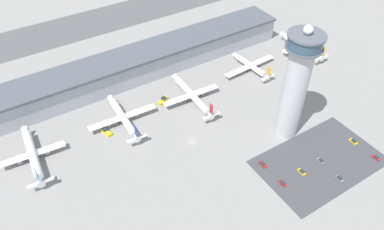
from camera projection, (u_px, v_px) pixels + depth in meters
The scene contains 20 objects.
ground_plane at pixel (192, 142), 201.77m from camera, with size 1000.00×1000.00×0.00m, color gray.
terminal_building at pixel (134, 66), 239.98m from camera, with size 215.71×25.00×17.33m.
runway_strip at pixel (89, 24), 299.26m from camera, with size 323.57×44.00×0.01m, color #515154.
control_tower at pixel (296, 84), 185.42m from camera, with size 17.81×17.81×65.43m.
parking_lot_surface at pixel (319, 162), 191.36m from camera, with size 64.00×40.00×0.01m, color #424247.
airplane_gate_bravo at pixel (33, 155), 189.09m from camera, with size 32.99×43.06×13.78m.
airplane_gate_charlie at pixel (123, 117), 209.63m from camera, with size 39.96×40.62×13.02m.
airplane_gate_delta at pixel (192, 95), 224.12m from camera, with size 36.62×45.02×13.08m.
airplane_gate_echo at pixel (251, 66), 248.72m from camera, with size 40.64×34.23×11.33m.
airplane_gate_foxtrot at pixel (301, 46), 265.83m from camera, with size 30.68×39.74×13.86m.
service_truck_catering at pixel (289, 102), 225.31m from camera, with size 6.30×3.13×2.64m.
service_truck_baggage at pixel (163, 100), 226.33m from camera, with size 8.60×6.20×2.80m.
service_truck_water at pixel (106, 132), 206.12m from camera, with size 4.62×8.71×2.97m.
car_white_wagon at pixel (321, 161), 190.92m from camera, with size 1.77×4.19×1.46m.
car_green_van at pixel (354, 141), 201.11m from camera, with size 1.93×4.72×1.55m.
car_yellow_taxi at pixel (263, 164), 189.32m from camera, with size 1.89×4.61×1.42m.
car_silver_sedan at pixel (340, 179), 182.51m from camera, with size 2.08×4.54×1.36m.
car_navy_sedan at pixel (376, 158), 192.62m from camera, with size 1.81×4.30×1.45m.
car_red_hatchback at pixel (282, 183), 180.40m from camera, with size 1.85×4.11×1.57m.
car_maroon_suv at pixel (302, 172), 185.59m from camera, with size 1.98×4.60×1.49m.
Camera 1 is at (-74.58, -118.80, 145.76)m, focal length 35.00 mm.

